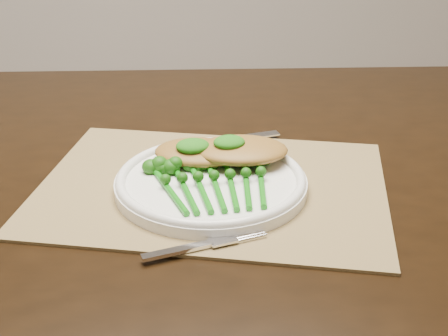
{
  "coord_description": "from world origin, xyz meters",
  "views": [
    {
      "loc": [
        -0.21,
        -1.07,
        1.17
      ],
      "look_at": [
        -0.09,
        -0.27,
        0.78
      ],
      "focal_mm": 50.0,
      "sensor_mm": 36.0,
      "label": 1
    }
  ],
  "objects": [
    {
      "name": "fork",
      "position": [
        -0.13,
        -0.43,
        0.76
      ],
      "size": [
        0.16,
        0.05,
        0.0
      ],
      "rotation": [
        0.0,
        0.0,
        0.22
      ],
      "color": "silver",
      "rests_on": "placemat"
    },
    {
      "name": "pesto_dollop_left",
      "position": [
        -0.13,
        -0.23,
        0.8
      ],
      "size": [
        0.05,
        0.04,
        0.02
      ],
      "primitive_type": "ellipsoid",
      "color": "#124E0B",
      "rests_on": "chicken_fillet_left"
    },
    {
      "name": "broccolini_bundle",
      "position": [
        -0.11,
        -0.32,
        0.77
      ],
      "size": [
        0.15,
        0.17,
        0.04
      ],
      "rotation": [
        0.0,
        0.0,
        0.02
      ],
      "color": "#106A0D",
      "rests_on": "dinner_plate"
    },
    {
      "name": "knife",
      "position": [
        -0.09,
        -0.13,
        0.76
      ],
      "size": [
        0.21,
        0.05,
        0.01
      ],
      "rotation": [
        0.0,
        0.0,
        0.17
      ],
      "color": "silver",
      "rests_on": "placemat"
    },
    {
      "name": "pesto_dollop_right",
      "position": [
        -0.08,
        -0.24,
        0.81
      ],
      "size": [
        0.05,
        0.04,
        0.02
      ],
      "primitive_type": "ellipsoid",
      "color": "#124E0B",
      "rests_on": "chicken_fillet_right"
    },
    {
      "name": "chicken_fillet_right",
      "position": [
        -0.06,
        -0.24,
        0.79
      ],
      "size": [
        0.15,
        0.12,
        0.03
      ],
      "primitive_type": "ellipsoid",
      "rotation": [
        0.0,
        0.0,
        -0.16
      ],
      "color": "olive",
      "rests_on": "dinner_plate"
    },
    {
      "name": "placemat",
      "position": [
        -0.11,
        -0.27,
        0.75
      ],
      "size": [
        0.58,
        0.49,
        0.0
      ],
      "primitive_type": "cube",
      "rotation": [
        0.0,
        0.0,
        -0.3
      ],
      "color": "olive",
      "rests_on": "dining_table"
    },
    {
      "name": "dinner_plate",
      "position": [
        -0.11,
        -0.29,
        0.77
      ],
      "size": [
        0.27,
        0.27,
        0.02
      ],
      "color": "white",
      "rests_on": "placemat"
    },
    {
      "name": "dining_table",
      "position": [
        -0.15,
        -0.14,
        0.38
      ],
      "size": [
        1.69,
        1.08,
        0.75
      ],
      "rotation": [
        0.0,
        0.0,
        -0.12
      ],
      "color": "black",
      "rests_on": "ground"
    },
    {
      "name": "chicken_fillet_left",
      "position": [
        -0.12,
        -0.22,
        0.78
      ],
      "size": [
        0.15,
        0.12,
        0.03
      ],
      "primitive_type": "ellipsoid",
      "rotation": [
        0.0,
        0.0,
        -0.24
      ],
      "color": "olive",
      "rests_on": "dinner_plate"
    }
  ]
}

